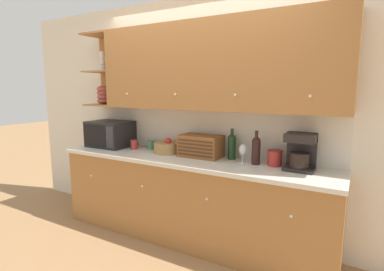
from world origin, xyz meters
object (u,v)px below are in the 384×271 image
wine_glass (243,150)px  coffee_maker (300,151)px  mug (134,144)px  fruit_basket (167,147)px  mug_blue_second (151,145)px  second_wine_bottle (232,145)px  bread_box (201,146)px  storage_canister (275,158)px  microwave (110,134)px  wine_bottle (256,149)px

wine_glass → coffee_maker: size_ratio=0.57×
mug → fruit_basket: 0.46m
mug_blue_second → wine_glass: bearing=-5.6°
mug_blue_second → wine_glass: (1.20, -0.12, 0.08)m
mug → fruit_basket: (0.46, 0.01, 0.01)m
wine_glass → mug_blue_second: bearing=174.4°
fruit_basket → mug: bearing=-178.9°
mug_blue_second → second_wine_bottle: second_wine_bottle is taller
bread_box → wine_glass: bread_box is taller
fruit_basket → storage_canister: fruit_basket is taller
microwave → mug_blue_second: 0.57m
fruit_basket → wine_glass: (0.91, -0.02, 0.06)m
mug → wine_glass: wine_glass is taller
mug → mug_blue_second: mug is taller
microwave → coffee_maker: (2.27, 0.04, 0.01)m
wine_bottle → storage_canister: size_ratio=2.16×
bread_box → fruit_basket: bearing=-177.1°
bread_box → storage_canister: bearing=1.1°
mug → mug_blue_second: bearing=30.0°
mug_blue_second → storage_canister: bearing=-2.1°
mug → second_wine_bottle: bearing=4.2°
wine_bottle → coffee_maker: (0.40, 0.00, 0.02)m
mug_blue_second → fruit_basket: fruit_basket is taller
wine_glass → storage_canister: size_ratio=1.25×
mug_blue_second → wine_glass: 1.20m
fruit_basket → mug_blue_second: bearing=162.2°
wine_bottle → second_wine_bottle: bearing=164.8°
mug_blue_second → mug: bearing=-150.0°
wine_bottle → coffee_maker: 0.40m
mug_blue_second → second_wine_bottle: (1.04, -0.01, 0.09)m
bread_box → wine_glass: 0.49m
bread_box → second_wine_bottle: (0.33, 0.06, 0.03)m
mug → storage_canister: 1.67m
mug → wine_glass: size_ratio=0.58×
fruit_basket → second_wine_bottle: size_ratio=0.89×
bread_box → coffee_maker: coffee_maker is taller
mug_blue_second → bread_box: (0.71, -0.07, 0.07)m
storage_canister → microwave: bearing=-178.2°
mug_blue_second → coffee_maker: 1.73m
microwave → wine_glass: (1.74, 0.00, -0.03)m
mug_blue_second → second_wine_bottle: size_ratio=0.32×
coffee_maker → storage_canister: bearing=173.4°
mug → microwave: bearing=-177.4°
mug → mug_blue_second: size_ratio=1.08×
mug_blue_second → fruit_basket: (0.29, -0.09, 0.01)m
wine_glass → storage_canister: 0.30m
coffee_maker → microwave: bearing=-179.1°
mug_blue_second → second_wine_bottle: 1.04m
mug → second_wine_bottle: size_ratio=0.34×
mug → second_wine_bottle: (1.21, 0.09, 0.09)m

